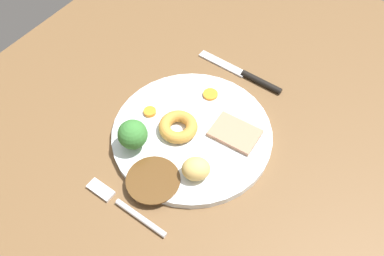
{
  "coord_description": "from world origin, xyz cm",
  "views": [
    {
      "loc": [
        -30.41,
        -25.16,
        60.09
      ],
      "look_at": [
        2.95,
        -2.8,
        6.0
      ],
      "focal_mm": 37.09,
      "sensor_mm": 36.0,
      "label": 1
    }
  ],
  "objects_px": {
    "carrot_coin_back": "(210,94)",
    "knife": "(247,75)",
    "meat_slice_main": "(235,133)",
    "yorkshire_pudding": "(178,127)",
    "roast_potato_left": "(196,169)",
    "dinner_plate": "(192,134)",
    "fork": "(124,206)",
    "broccoli_floret": "(133,135)",
    "carrot_coin_front": "(150,112)"
  },
  "relations": [
    {
      "from": "carrot_coin_back",
      "to": "knife",
      "type": "xyz_separation_m",
      "value": [
        0.09,
        -0.03,
        -0.01
      ]
    },
    {
      "from": "meat_slice_main",
      "to": "yorkshire_pudding",
      "type": "bearing_deg",
      "value": 118.78
    },
    {
      "from": "roast_potato_left",
      "to": "dinner_plate",
      "type": "bearing_deg",
      "value": 38.05
    },
    {
      "from": "dinner_plate",
      "to": "carrot_coin_back",
      "type": "height_order",
      "value": "carrot_coin_back"
    },
    {
      "from": "roast_potato_left",
      "to": "fork",
      "type": "relative_size",
      "value": 0.3
    },
    {
      "from": "meat_slice_main",
      "to": "roast_potato_left",
      "type": "bearing_deg",
      "value": 173.63
    },
    {
      "from": "broccoli_floret",
      "to": "yorkshire_pudding",
      "type": "bearing_deg",
      "value": -32.59
    },
    {
      "from": "carrot_coin_front",
      "to": "fork",
      "type": "distance_m",
      "value": 0.18
    },
    {
      "from": "yorkshire_pudding",
      "to": "roast_potato_left",
      "type": "height_order",
      "value": "roast_potato_left"
    },
    {
      "from": "carrot_coin_back",
      "to": "knife",
      "type": "distance_m",
      "value": 0.1
    },
    {
      "from": "dinner_plate",
      "to": "meat_slice_main",
      "type": "xyz_separation_m",
      "value": [
        0.04,
        -0.06,
        0.01
      ]
    },
    {
      "from": "yorkshire_pudding",
      "to": "fork",
      "type": "height_order",
      "value": "yorkshire_pudding"
    },
    {
      "from": "carrot_coin_front",
      "to": "fork",
      "type": "xyz_separation_m",
      "value": [
        -0.16,
        -0.07,
        -0.01
      ]
    },
    {
      "from": "dinner_plate",
      "to": "meat_slice_main",
      "type": "distance_m",
      "value": 0.07
    },
    {
      "from": "meat_slice_main",
      "to": "knife",
      "type": "xyz_separation_m",
      "value": [
        0.14,
        0.06,
        -0.01
      ]
    },
    {
      "from": "dinner_plate",
      "to": "carrot_coin_back",
      "type": "bearing_deg",
      "value": 11.56
    },
    {
      "from": "broccoli_floret",
      "to": "knife",
      "type": "relative_size",
      "value": 0.3
    },
    {
      "from": "roast_potato_left",
      "to": "broccoli_floret",
      "type": "distance_m",
      "value": 0.12
    },
    {
      "from": "dinner_plate",
      "to": "broccoli_floret",
      "type": "bearing_deg",
      "value": 140.71
    },
    {
      "from": "fork",
      "to": "yorkshire_pudding",
      "type": "bearing_deg",
      "value": -85.12
    },
    {
      "from": "broccoli_floret",
      "to": "fork",
      "type": "distance_m",
      "value": 0.11
    },
    {
      "from": "dinner_plate",
      "to": "fork",
      "type": "bearing_deg",
      "value": 175.85
    },
    {
      "from": "meat_slice_main",
      "to": "roast_potato_left",
      "type": "distance_m",
      "value": 0.1
    },
    {
      "from": "fork",
      "to": "knife",
      "type": "relative_size",
      "value": 0.82
    },
    {
      "from": "meat_slice_main",
      "to": "knife",
      "type": "bearing_deg",
      "value": 21.2
    },
    {
      "from": "dinner_plate",
      "to": "broccoli_floret",
      "type": "xyz_separation_m",
      "value": [
        -0.08,
        0.06,
        0.04
      ]
    },
    {
      "from": "fork",
      "to": "carrot_coin_back",
      "type": "bearing_deg",
      "value": -86.99
    },
    {
      "from": "carrot_coin_back",
      "to": "knife",
      "type": "relative_size",
      "value": 0.15
    },
    {
      "from": "roast_potato_left",
      "to": "carrot_coin_back",
      "type": "relative_size",
      "value": 1.64
    },
    {
      "from": "meat_slice_main",
      "to": "fork",
      "type": "distance_m",
      "value": 0.22
    },
    {
      "from": "meat_slice_main",
      "to": "fork",
      "type": "bearing_deg",
      "value": 159.61
    },
    {
      "from": "carrot_coin_front",
      "to": "knife",
      "type": "xyz_separation_m",
      "value": [
        0.19,
        -0.09,
        -0.01
      ]
    },
    {
      "from": "carrot_coin_front",
      "to": "fork",
      "type": "height_order",
      "value": "carrot_coin_front"
    },
    {
      "from": "yorkshire_pudding",
      "to": "roast_potato_left",
      "type": "relative_size",
      "value": 1.48
    },
    {
      "from": "yorkshire_pudding",
      "to": "carrot_coin_back",
      "type": "bearing_deg",
      "value": -1.79
    },
    {
      "from": "dinner_plate",
      "to": "knife",
      "type": "height_order",
      "value": "dinner_plate"
    },
    {
      "from": "carrot_coin_back",
      "to": "dinner_plate",
      "type": "bearing_deg",
      "value": -168.44
    },
    {
      "from": "carrot_coin_back",
      "to": "fork",
      "type": "bearing_deg",
      "value": -178.77
    },
    {
      "from": "yorkshire_pudding",
      "to": "carrot_coin_front",
      "type": "bearing_deg",
      "value": 86.96
    },
    {
      "from": "dinner_plate",
      "to": "roast_potato_left",
      "type": "relative_size",
      "value": 6.12
    },
    {
      "from": "meat_slice_main",
      "to": "carrot_coin_front",
      "type": "relative_size",
      "value": 3.59
    },
    {
      "from": "broccoli_floret",
      "to": "knife",
      "type": "bearing_deg",
      "value": -15.73
    },
    {
      "from": "roast_potato_left",
      "to": "fork",
      "type": "xyz_separation_m",
      "value": [
        -0.1,
        0.07,
        -0.03
      ]
    },
    {
      "from": "dinner_plate",
      "to": "carrot_coin_front",
      "type": "height_order",
      "value": "carrot_coin_front"
    },
    {
      "from": "roast_potato_left",
      "to": "carrot_coin_back",
      "type": "xyz_separation_m",
      "value": [
        0.15,
        0.07,
        -0.02
      ]
    },
    {
      "from": "roast_potato_left",
      "to": "broccoli_floret",
      "type": "height_order",
      "value": "broccoli_floret"
    },
    {
      "from": "broccoli_floret",
      "to": "carrot_coin_front",
      "type": "bearing_deg",
      "value": 17.2
    },
    {
      "from": "meat_slice_main",
      "to": "carrot_coin_back",
      "type": "xyz_separation_m",
      "value": [
        0.05,
        0.08,
        -0.0
      ]
    },
    {
      "from": "carrot_coin_front",
      "to": "broccoli_floret",
      "type": "bearing_deg",
      "value": -162.8
    },
    {
      "from": "yorkshire_pudding",
      "to": "knife",
      "type": "bearing_deg",
      "value": -8.91
    }
  ]
}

